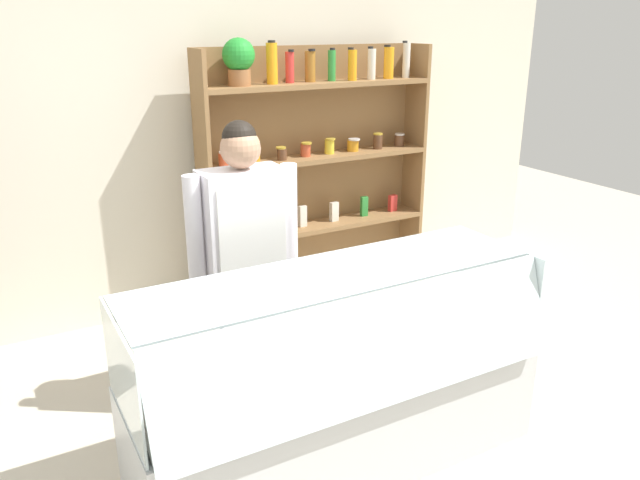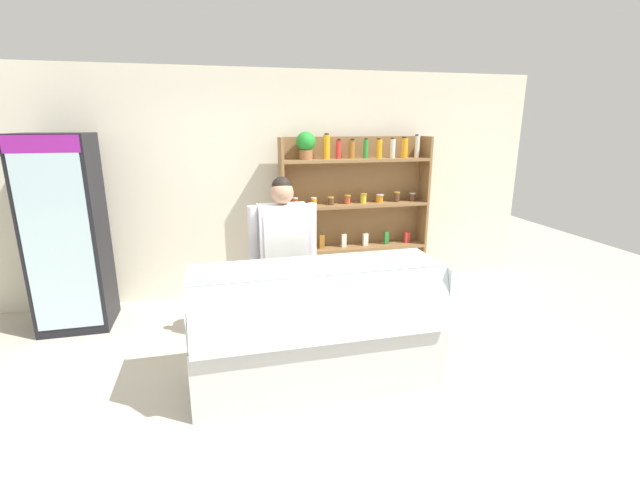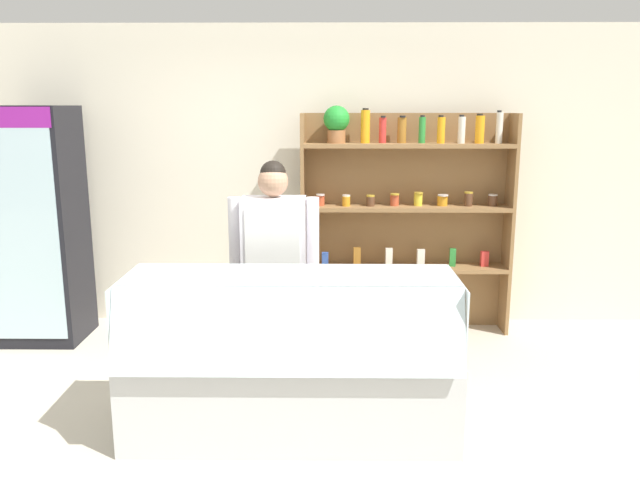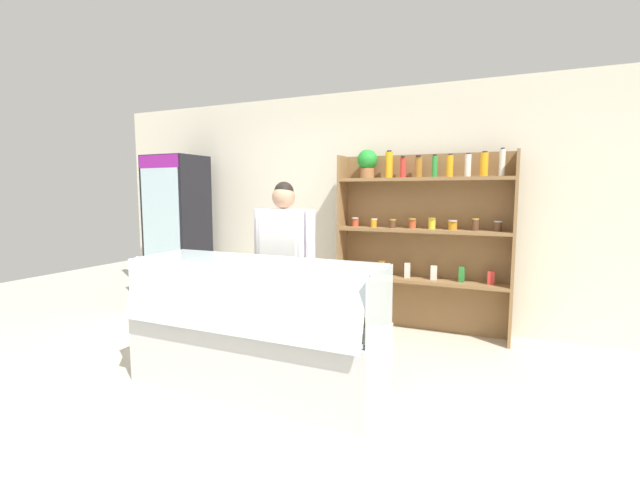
{
  "view_description": "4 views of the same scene",
  "coord_description": "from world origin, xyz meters",
  "views": [
    {
      "loc": [
        -1.29,
        -2.24,
        2.1
      ],
      "look_at": [
        0.35,
        0.71,
        0.91
      ],
      "focal_mm": 35.0,
      "sensor_mm": 36.0,
      "label": 1
    },
    {
      "loc": [
        -0.67,
        -3.07,
        2.08
      ],
      "look_at": [
        0.23,
        0.64,
        1.04
      ],
      "focal_mm": 24.0,
      "sensor_mm": 36.0,
      "label": 2
    },
    {
      "loc": [
        0.27,
        -3.55,
        1.99
      ],
      "look_at": [
        0.23,
        0.5,
        1.12
      ],
      "focal_mm": 35.0,
      "sensor_mm": 36.0,
      "label": 3
    },
    {
      "loc": [
        1.82,
        -2.75,
        1.53
      ],
      "look_at": [
        0.28,
        0.71,
        1.1
      ],
      "focal_mm": 24.0,
      "sensor_mm": 36.0,
      "label": 4
    }
  ],
  "objects": [
    {
      "name": "ground_plane",
      "position": [
        0.0,
        0.0,
        0.0
      ],
      "size": [
        12.0,
        12.0,
        0.0
      ],
      "primitive_type": "plane",
      "color": "beige"
    },
    {
      "name": "back_wall",
      "position": [
        0.0,
        2.16,
        1.35
      ],
      "size": [
        6.8,
        0.1,
        2.7
      ],
      "primitive_type": "cube",
      "color": "silver",
      "rests_on": "ground"
    },
    {
      "name": "drinks_fridge",
      "position": [
        -2.18,
        1.6,
        1.0
      ],
      "size": [
        0.67,
        0.6,
        2.0
      ],
      "color": "black",
      "rests_on": "ground"
    },
    {
      "name": "shelving_unit",
      "position": [
        0.93,
        1.88,
        1.12
      ],
      "size": [
        1.84,
        0.29,
        2.0
      ],
      "color": "olive",
      "rests_on": "ground"
    },
    {
      "name": "deli_display_case",
      "position": [
        0.05,
        -0.01,
        0.31
      ],
      "size": [
        2.0,
        0.72,
        1.01
      ],
      "color": "silver",
      "rests_on": "ground"
    },
    {
      "name": "shop_clerk",
      "position": [
        -0.1,
        0.73,
        0.96
      ],
      "size": [
        0.64,
        0.25,
        1.62
      ],
      "color": "#383D51",
      "rests_on": "ground"
    }
  ]
}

